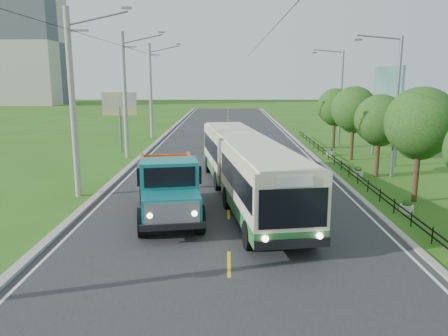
{
  "coord_description": "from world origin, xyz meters",
  "views": [
    {
      "loc": [
        -0.06,
        -14.3,
        6.4
      ],
      "look_at": [
        -0.23,
        7.51,
        1.9
      ],
      "focal_mm": 35.0,
      "sensor_mm": 36.0,
      "label": 1
    }
  ],
  "objects_px": {
    "tree_third": "(420,126)",
    "tree_back": "(335,109)",
    "bus": "(246,164)",
    "streetlight_mid": "(394,102)",
    "pole_near": "(73,103)",
    "planter_near": "(407,207)",
    "billboard_left": "(120,108)",
    "pole_mid": "(125,95)",
    "planter_mid": "(358,172)",
    "tree_fifth": "(354,111)",
    "planter_far": "(330,152)",
    "tree_fourth": "(380,122)",
    "streetlight_far": "(340,94)",
    "dump_truck": "(168,183)",
    "pole_far": "(151,91)",
    "billboard_right": "(387,92)"
  },
  "relations": [
    {
      "from": "billboard_left",
      "to": "planter_mid",
      "type": "bearing_deg",
      "value": -28.92
    },
    {
      "from": "pole_far",
      "to": "dump_truck",
      "type": "distance_m",
      "value": 28.51
    },
    {
      "from": "dump_truck",
      "to": "billboard_left",
      "type": "bearing_deg",
      "value": 99.84
    },
    {
      "from": "tree_fourth",
      "to": "bus",
      "type": "bearing_deg",
      "value": -147.07
    },
    {
      "from": "streetlight_mid",
      "to": "pole_near",
      "type": "bearing_deg",
      "value": -165.19
    },
    {
      "from": "planter_far",
      "to": "dump_truck",
      "type": "relative_size",
      "value": 0.09
    },
    {
      "from": "tree_fourth",
      "to": "billboard_right",
      "type": "xyz_separation_m",
      "value": [
        2.44,
        5.86,
        1.76
      ]
    },
    {
      "from": "tree_back",
      "to": "pole_mid",
      "type": "bearing_deg",
      "value": -164.16
    },
    {
      "from": "tree_third",
      "to": "planter_mid",
      "type": "distance_m",
      "value": 7.04
    },
    {
      "from": "bus",
      "to": "billboard_right",
      "type": "bearing_deg",
      "value": 36.86
    },
    {
      "from": "streetlight_far",
      "to": "bus",
      "type": "distance_m",
      "value": 22.12
    },
    {
      "from": "pole_mid",
      "to": "bus",
      "type": "relative_size",
      "value": 0.59
    },
    {
      "from": "tree_back",
      "to": "bus",
      "type": "distance_m",
      "value": 19.98
    },
    {
      "from": "pole_far",
      "to": "billboard_right",
      "type": "distance_m",
      "value": 24.33
    },
    {
      "from": "tree_third",
      "to": "tree_fourth",
      "type": "bearing_deg",
      "value": 90.0
    },
    {
      "from": "tree_back",
      "to": "billboard_left",
      "type": "distance_m",
      "value": 19.48
    },
    {
      "from": "tree_fifth",
      "to": "billboard_left",
      "type": "height_order",
      "value": "tree_fifth"
    },
    {
      "from": "pole_far",
      "to": "planter_near",
      "type": "bearing_deg",
      "value": -58.01
    },
    {
      "from": "tree_back",
      "to": "dump_truck",
      "type": "relative_size",
      "value": 0.76
    },
    {
      "from": "streetlight_mid",
      "to": "planter_far",
      "type": "relative_size",
      "value": 13.54
    },
    {
      "from": "streetlight_far",
      "to": "billboard_left",
      "type": "bearing_deg",
      "value": -168.77
    },
    {
      "from": "tree_fourth",
      "to": "tree_fifth",
      "type": "relative_size",
      "value": 0.93
    },
    {
      "from": "pole_far",
      "to": "planter_near",
      "type": "height_order",
      "value": "pole_far"
    },
    {
      "from": "pole_near",
      "to": "planter_mid",
      "type": "distance_m",
      "value": 18.23
    },
    {
      "from": "pole_mid",
      "to": "streetlight_mid",
      "type": "height_order",
      "value": "pole_mid"
    },
    {
      "from": "tree_third",
      "to": "planter_far",
      "type": "bearing_deg",
      "value": 95.18
    },
    {
      "from": "tree_back",
      "to": "billboard_left",
      "type": "bearing_deg",
      "value": -173.69
    },
    {
      "from": "tree_fifth",
      "to": "planter_far",
      "type": "height_order",
      "value": "tree_fifth"
    },
    {
      "from": "bus",
      "to": "tree_back",
      "type": "bearing_deg",
      "value": 54.52
    },
    {
      "from": "pole_near",
      "to": "planter_far",
      "type": "distance_m",
      "value": 21.83
    },
    {
      "from": "tree_third",
      "to": "tree_back",
      "type": "bearing_deg",
      "value": 90.0
    },
    {
      "from": "tree_back",
      "to": "streetlight_far",
      "type": "height_order",
      "value": "streetlight_far"
    },
    {
      "from": "tree_fourth",
      "to": "tree_fifth",
      "type": "xyz_separation_m",
      "value": [
        0.0,
        6.0,
        0.27
      ]
    },
    {
      "from": "planter_mid",
      "to": "planter_far",
      "type": "bearing_deg",
      "value": 90.0
    },
    {
      "from": "pole_far",
      "to": "planter_mid",
      "type": "relative_size",
      "value": 14.93
    },
    {
      "from": "dump_truck",
      "to": "billboard_right",
      "type": "bearing_deg",
      "value": 34.52
    },
    {
      "from": "tree_third",
      "to": "streetlight_mid",
      "type": "xyz_separation_m",
      "value": [
        0.79,
        5.86,
        0.92
      ]
    },
    {
      "from": "pole_mid",
      "to": "tree_third",
      "type": "height_order",
      "value": "pole_mid"
    },
    {
      "from": "billboard_left",
      "to": "tree_fourth",
      "type": "bearing_deg",
      "value": -26.99
    },
    {
      "from": "streetlight_far",
      "to": "bus",
      "type": "relative_size",
      "value": 0.53
    },
    {
      "from": "pole_far",
      "to": "tree_fourth",
      "type": "height_order",
      "value": "pole_far"
    },
    {
      "from": "tree_third",
      "to": "bus",
      "type": "xyz_separation_m",
      "value": [
        -8.94,
        0.21,
        -2.03
      ]
    },
    {
      "from": "pole_near",
      "to": "billboard_left",
      "type": "xyz_separation_m",
      "value": [
        -1.24,
        15.0,
        -1.23
      ]
    },
    {
      "from": "tree_back",
      "to": "bus",
      "type": "xyz_separation_m",
      "value": [
        -8.94,
        -17.79,
        -1.7
      ]
    },
    {
      "from": "pole_near",
      "to": "tree_back",
      "type": "bearing_deg",
      "value": 43.41
    },
    {
      "from": "streetlight_mid",
      "to": "streetlight_far",
      "type": "relative_size",
      "value": 1.0
    },
    {
      "from": "pole_far",
      "to": "streetlight_far",
      "type": "relative_size",
      "value": 1.1
    },
    {
      "from": "pole_mid",
      "to": "tree_fifth",
      "type": "distance_m",
      "value": 18.18
    },
    {
      "from": "planter_near",
      "to": "billboard_left",
      "type": "xyz_separation_m",
      "value": [
        -18.1,
        18.0,
        3.58
      ]
    },
    {
      "from": "planter_far",
      "to": "bus",
      "type": "relative_size",
      "value": 0.04
    }
  ]
}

